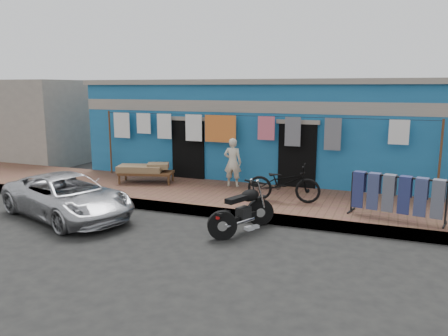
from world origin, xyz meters
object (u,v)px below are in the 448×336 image
(motorcycle, at_px, (242,208))
(charpoy, at_px, (146,173))
(seated_person, at_px, (233,162))
(car, at_px, (67,196))
(jeans_rack, at_px, (397,196))
(bicycle, at_px, (284,179))

(motorcycle, xyz_separation_m, charpoy, (-3.99, 2.60, 0.01))
(seated_person, relative_size, charpoy, 0.77)
(car, relative_size, charpoy, 2.07)
(car, distance_m, jeans_rack, 7.67)
(jeans_rack, bearing_deg, seated_person, 159.88)
(seated_person, xyz_separation_m, charpoy, (-2.62, -0.50, -0.43))
(charpoy, xyz_separation_m, jeans_rack, (7.11, -1.15, 0.22))
(car, distance_m, charpoy, 3.13)
(bicycle, bearing_deg, motorcycle, 161.87)
(bicycle, bearing_deg, seated_person, 52.18)
(car, height_order, bicycle, bicycle)
(jeans_rack, bearing_deg, car, -165.10)
(car, bearing_deg, jeans_rack, -55.69)
(bicycle, xyz_separation_m, charpoy, (-4.43, 0.64, -0.31))
(car, distance_m, bicycle, 5.35)
(car, distance_m, motorcycle, 4.33)
(charpoy, bearing_deg, seated_person, 10.73)
(seated_person, xyz_separation_m, motorcycle, (1.37, -3.10, -0.43))
(seated_person, relative_size, bicycle, 0.78)
(bicycle, distance_m, charpoy, 4.48)
(seated_person, height_order, charpoy, seated_person)
(motorcycle, distance_m, charpoy, 4.76)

